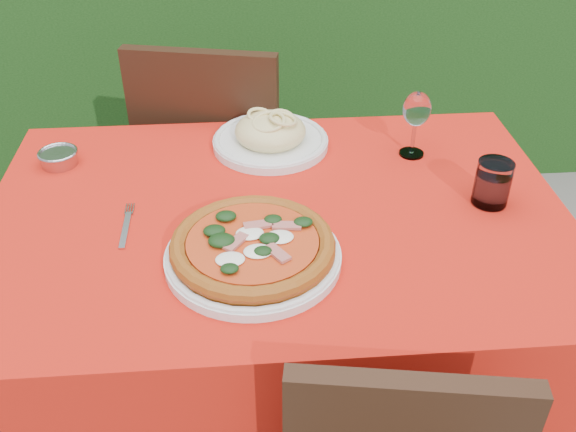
{
  "coord_description": "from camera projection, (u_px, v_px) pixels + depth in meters",
  "views": [
    {
      "loc": [
        -0.07,
        -1.14,
        1.54
      ],
      "look_at": [
        0.02,
        -0.05,
        0.77
      ],
      "focal_mm": 40.0,
      "sensor_mm": 36.0,
      "label": 1
    }
  ],
  "objects": [
    {
      "name": "ground",
      "position": [
        280.0,
        427.0,
        1.82
      ],
      "size": [
        60.0,
        60.0,
        0.0
      ],
      "primitive_type": "plane",
      "color": "#645E5A",
      "rests_on": "ground"
    },
    {
      "name": "dining_table",
      "position": [
        278.0,
        265.0,
        1.47
      ],
      "size": [
        1.26,
        0.86,
        0.75
      ],
      "color": "#492D17",
      "rests_on": "ground"
    },
    {
      "name": "chair_far",
      "position": [
        217.0,
        163.0,
        1.97
      ],
      "size": [
        0.5,
        0.5,
        0.93
      ],
      "rotation": [
        0.0,
        0.0,
        2.92
      ],
      "color": "black",
      "rests_on": "ground"
    },
    {
      "name": "pizza_plate",
      "position": [
        253.0,
        249.0,
        1.23
      ],
      "size": [
        0.39,
        0.39,
        0.06
      ],
      "rotation": [
        0.0,
        0.0,
        -0.29
      ],
      "color": "white",
      "rests_on": "dining_table"
    },
    {
      "name": "pasta_plate",
      "position": [
        270.0,
        136.0,
        1.6
      ],
      "size": [
        0.29,
        0.29,
        0.08
      ],
      "rotation": [
        0.0,
        0.0,
        -0.22
      ],
      "color": "silver",
      "rests_on": "dining_table"
    },
    {
      "name": "water_glass",
      "position": [
        492.0,
        185.0,
        1.38
      ],
      "size": [
        0.08,
        0.08,
        0.1
      ],
      "color": "silver",
      "rests_on": "dining_table"
    },
    {
      "name": "wine_glass",
      "position": [
        417.0,
        112.0,
        1.52
      ],
      "size": [
        0.07,
        0.07,
        0.17
      ],
      "color": "white",
      "rests_on": "dining_table"
    },
    {
      "name": "fork",
      "position": [
        125.0,
        230.0,
        1.32
      ],
      "size": [
        0.02,
        0.17,
        0.0
      ],
      "primitive_type": "cube",
      "rotation": [
        0.0,
        0.0,
        0.01
      ],
      "color": "#B4B4BB",
      "rests_on": "dining_table"
    },
    {
      "name": "steel_ramekin",
      "position": [
        59.0,
        158.0,
        1.54
      ],
      "size": [
        0.09,
        0.09,
        0.03
      ],
      "primitive_type": "cylinder",
      "color": "#B0B0B7",
      "rests_on": "dining_table"
    }
  ]
}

